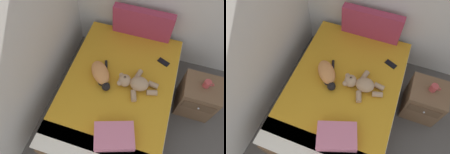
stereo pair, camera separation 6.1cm
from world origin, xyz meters
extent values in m
cube|color=brown|center=(0.92, 3.37, 0.15)|extent=(1.34, 1.91, 0.30)
cube|color=white|center=(0.92, 3.37, 0.40)|extent=(1.30, 1.85, 0.20)
cube|color=orange|center=(0.92, 3.42, 0.51)|extent=(1.29, 1.72, 0.02)
cube|color=silver|center=(0.92, 2.56, 0.51)|extent=(1.29, 0.31, 0.02)
cube|color=#A5334C|center=(0.98, 4.24, 0.72)|extent=(0.79, 0.11, 0.41)
ellipsoid|color=#D18447|center=(0.68, 3.43, 0.59)|extent=(0.36, 0.38, 0.15)
sphere|color=black|center=(0.80, 3.28, 0.57)|extent=(0.10, 0.10, 0.10)
cone|color=black|center=(0.82, 3.30, 0.62)|extent=(0.04, 0.04, 0.04)
cone|color=black|center=(0.78, 3.26, 0.62)|extent=(0.04, 0.04, 0.04)
cylinder|color=black|center=(0.70, 3.58, 0.53)|extent=(0.08, 0.16, 0.03)
ellipsoid|color=black|center=(0.71, 3.33, 0.54)|extent=(0.11, 0.11, 0.04)
ellipsoid|color=tan|center=(1.16, 3.42, 0.59)|extent=(0.23, 0.19, 0.15)
sphere|color=tan|center=(0.98, 3.41, 0.59)|extent=(0.15, 0.15, 0.15)
sphere|color=#8E6B49|center=(0.98, 3.41, 0.64)|extent=(0.06, 0.06, 0.06)
sphere|color=black|center=(0.98, 3.41, 0.66)|extent=(0.02, 0.02, 0.02)
sphere|color=tan|center=(0.94, 3.35, 0.60)|extent=(0.06, 0.06, 0.06)
sphere|color=tan|center=(0.93, 3.46, 0.60)|extent=(0.06, 0.06, 0.06)
cylinder|color=tan|center=(1.13, 3.27, 0.55)|extent=(0.10, 0.14, 0.06)
cylinder|color=tan|center=(1.32, 3.37, 0.55)|extent=(0.13, 0.09, 0.06)
cylinder|color=tan|center=(1.12, 3.56, 0.55)|extent=(0.09, 0.14, 0.06)
cylinder|color=tan|center=(1.31, 3.48, 0.55)|extent=(0.13, 0.08, 0.06)
cube|color=black|center=(1.37, 3.86, 0.52)|extent=(0.16, 0.13, 0.01)
cube|color=black|center=(1.37, 3.86, 0.53)|extent=(0.14, 0.11, 0.00)
cube|color=#D1728C|center=(1.06, 2.76, 0.57)|extent=(0.47, 0.39, 0.11)
cube|color=brown|center=(1.89, 3.65, 0.26)|extent=(0.43, 0.41, 0.53)
cube|color=brown|center=(1.89, 3.45, 0.38)|extent=(0.37, 0.01, 0.15)
sphere|color=#B2B2B7|center=(1.89, 3.43, 0.38)|extent=(0.02, 0.02, 0.02)
cylinder|color=#B23F3F|center=(1.90, 3.67, 0.57)|extent=(0.08, 0.08, 0.09)
torus|color=#B23F3F|center=(1.96, 3.67, 0.58)|extent=(0.06, 0.01, 0.06)
camera|label=1|loc=(1.22, 2.20, 2.65)|focal=33.19mm
camera|label=2|loc=(1.28, 2.22, 2.65)|focal=33.19mm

